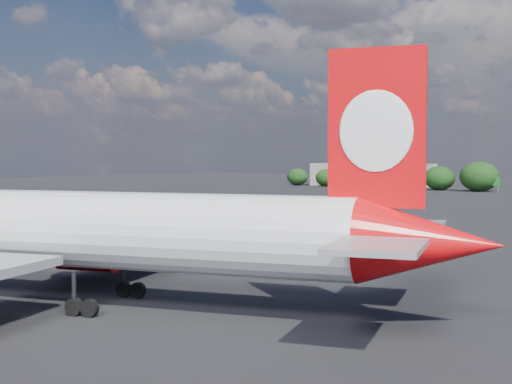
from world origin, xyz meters
The scene contains 4 objects.
ground centered at (0.00, 60.00, 0.00)m, with size 500.00×500.00×0.00m, color black.
qantas_airliner centered at (10.99, -1.07, 5.44)m, with size 53.78×51.58×17.88m.
terminal_building centered at (-65.00, 192.00, 4.00)m, with size 42.00×16.00×8.00m.
highway_sign centered at (-18.00, 176.00, 3.13)m, with size 6.00×0.30×4.50m.
Camera 1 is at (51.26, -36.00, 11.12)m, focal length 50.00 mm.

